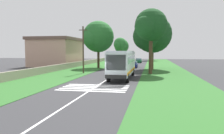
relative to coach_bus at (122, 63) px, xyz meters
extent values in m
plane|color=#333335|center=(-6.52, 1.80, -2.15)|extent=(160.00, 160.00, 0.00)
cube|color=#2D6628|center=(8.48, 10.00, -2.13)|extent=(120.00, 8.00, 0.04)
cube|color=#2D6628|center=(8.48, -6.40, -2.13)|extent=(120.00, 8.00, 0.04)
cube|color=silver|center=(8.48, 1.80, -2.14)|extent=(110.00, 0.16, 0.01)
cube|color=silver|center=(-0.03, 0.00, -0.05)|extent=(11.00, 2.50, 2.90)
cube|color=slate|center=(0.27, 0.00, 0.48)|extent=(9.68, 2.54, 0.85)
cube|color=slate|center=(-5.49, 0.00, 0.30)|extent=(0.08, 2.20, 1.74)
cube|color=orange|center=(-0.03, 0.00, -1.05)|extent=(10.78, 2.53, 0.36)
cube|color=silver|center=(-0.03, 0.00, 1.49)|extent=(10.56, 2.30, 0.18)
cube|color=black|center=(-5.61, 0.00, -1.28)|extent=(0.16, 2.40, 0.40)
sphere|color=#F2EDCC|center=(-5.55, 0.80, -1.15)|extent=(0.24, 0.24, 0.24)
sphere|color=#F2EDCC|center=(-5.55, -0.81, -1.15)|extent=(0.24, 0.24, 0.24)
cylinder|color=black|center=(-3.93, 1.15, -1.60)|extent=(1.10, 0.32, 1.10)
cylinder|color=black|center=(3.47, 1.15, -1.60)|extent=(1.10, 0.32, 1.10)
cylinder|color=black|center=(-3.93, -1.15, -1.60)|extent=(1.10, 0.32, 1.10)
cylinder|color=black|center=(3.47, -1.15, -1.60)|extent=(1.10, 0.32, 1.10)
cube|color=silver|center=(-9.85, 1.80, -2.14)|extent=(0.45, 6.80, 0.01)
cube|color=silver|center=(-8.95, 1.80, -2.14)|extent=(0.45, 6.80, 0.01)
cube|color=silver|center=(-8.05, 1.80, -2.14)|extent=(0.45, 6.80, 0.01)
cube|color=silver|center=(-7.15, 1.80, -2.14)|extent=(0.45, 6.80, 0.01)
cube|color=silver|center=(-6.25, 1.80, -2.14)|extent=(0.45, 6.80, 0.01)
cube|color=navy|center=(19.16, 0.10, -1.62)|extent=(4.30, 1.75, 0.70)
cube|color=slate|center=(19.06, 0.10, -0.99)|extent=(2.00, 1.61, 0.55)
cylinder|color=black|center=(17.81, 0.88, -1.83)|extent=(0.64, 0.22, 0.64)
cylinder|color=black|center=(20.51, 0.88, -1.83)|extent=(0.64, 0.22, 0.64)
cylinder|color=black|center=(17.81, -0.68, -1.83)|extent=(0.64, 0.22, 0.64)
cylinder|color=black|center=(20.51, -0.68, -1.83)|extent=(0.64, 0.22, 0.64)
cube|color=#B21E1E|center=(24.54, 3.36, -1.62)|extent=(4.30, 1.75, 0.70)
cube|color=slate|center=(24.44, 3.36, -0.99)|extent=(2.00, 1.61, 0.55)
cylinder|color=black|center=(23.19, 4.14, -1.83)|extent=(0.64, 0.22, 0.64)
cylinder|color=black|center=(25.89, 4.14, -1.83)|extent=(0.64, 0.22, 0.64)
cylinder|color=black|center=(23.19, 2.58, -1.83)|extent=(0.64, 0.22, 0.64)
cylinder|color=black|center=(25.89, 2.58, -1.83)|extent=(0.64, 0.22, 0.64)
cube|color=#B7A893|center=(30.59, 3.77, -1.62)|extent=(4.30, 1.75, 0.70)
cube|color=slate|center=(30.49, 3.77, -0.99)|extent=(2.00, 1.61, 0.55)
cylinder|color=black|center=(29.24, 4.55, -1.83)|extent=(0.64, 0.22, 0.64)
cylinder|color=black|center=(31.94, 4.55, -1.83)|extent=(0.64, 0.22, 0.64)
cylinder|color=black|center=(29.24, 2.99, -1.83)|extent=(0.64, 0.22, 0.64)
cylinder|color=black|center=(31.94, 2.99, -1.83)|extent=(0.64, 0.22, 0.64)
cube|color=#145933|center=(39.07, 0.07, -1.62)|extent=(4.30, 1.75, 0.70)
cube|color=slate|center=(38.97, 0.07, -0.99)|extent=(2.00, 1.61, 0.55)
cylinder|color=black|center=(37.72, 0.85, -1.83)|extent=(0.64, 0.22, 0.64)
cylinder|color=black|center=(40.42, 0.85, -1.83)|extent=(0.64, 0.22, 0.64)
cylinder|color=black|center=(37.72, -0.71, -1.83)|extent=(0.64, 0.22, 0.64)
cylinder|color=black|center=(40.42, -0.71, -1.83)|extent=(0.64, 0.22, 0.64)
cube|color=#BFB299|center=(50.14, 3.61, -0.67)|extent=(6.00, 2.10, 2.10)
cube|color=slate|center=(50.34, 3.61, -0.29)|extent=(5.04, 2.13, 0.70)
cube|color=slate|center=(47.17, 3.61, -0.46)|extent=(0.06, 1.76, 1.18)
cylinder|color=black|center=(48.24, 4.56, -1.77)|extent=(0.76, 0.24, 0.76)
cylinder|color=black|center=(52.04, 4.56, -1.77)|extent=(0.76, 0.24, 0.76)
cylinder|color=black|center=(48.24, 2.66, -1.77)|extent=(0.76, 0.24, 0.76)
cylinder|color=black|center=(52.04, 2.66, -1.77)|extent=(0.76, 0.24, 0.76)
cylinder|color=#3D2D1E|center=(56.77, 8.03, -0.09)|extent=(0.40, 0.40, 4.04)
sphere|color=#286B2D|center=(56.77, 8.03, 3.52)|extent=(5.76, 5.76, 5.76)
sphere|color=#286B2D|center=(58.50, 8.03, 3.09)|extent=(3.56, 3.56, 3.56)
sphere|color=#286B2D|center=(55.33, 8.89, 3.09)|extent=(3.27, 3.27, 3.27)
cylinder|color=#3D2D1E|center=(16.88, 7.59, 0.35)|extent=(0.52, 0.52, 4.91)
sphere|color=#286B2D|center=(16.88, 7.59, 4.68)|extent=(6.80, 6.80, 6.80)
sphere|color=#286B2D|center=(18.92, 7.59, 4.17)|extent=(4.37, 4.37, 4.37)
sphere|color=#286B2D|center=(15.18, 8.61, 4.17)|extent=(3.86, 3.86, 3.86)
cylinder|color=#4C3826|center=(47.07, 7.20, 0.33)|extent=(0.49, 0.49, 4.87)
sphere|color=#286B2D|center=(47.07, 7.20, 4.03)|extent=(4.58, 4.58, 4.58)
sphere|color=#286B2D|center=(48.45, 7.20, 3.68)|extent=(2.66, 2.66, 2.66)
sphere|color=#286B2D|center=(45.93, 7.89, 3.68)|extent=(2.79, 2.79, 2.79)
cylinder|color=brown|center=(14.89, -4.04, 0.38)|extent=(0.45, 0.45, 4.98)
sphere|color=#19471E|center=(14.89, -4.04, 4.94)|extent=(7.51, 7.51, 7.51)
sphere|color=#19471E|center=(17.15, -4.04, 4.38)|extent=(5.16, 5.16, 5.16)
sphere|color=#19471E|center=(13.01, -2.91, 4.38)|extent=(5.33, 5.33, 5.33)
cylinder|color=#4C3826|center=(6.26, -3.72, 1.08)|extent=(0.59, 0.59, 6.38)
sphere|color=#19471E|center=(6.26, -3.72, 5.70)|extent=(5.18, 5.18, 5.18)
sphere|color=#19471E|center=(7.81, -3.72, 5.31)|extent=(3.43, 3.43, 3.43)
sphere|color=#19471E|center=(4.97, -2.94, 5.31)|extent=(3.51, 3.51, 3.51)
cylinder|color=#4C3826|center=(56.87, -3.79, 1.06)|extent=(0.55, 0.55, 6.33)
sphere|color=#1E5623|center=(56.87, -3.79, 5.98)|extent=(6.38, 6.38, 6.38)
sphere|color=#1E5623|center=(58.78, -3.79, 5.50)|extent=(4.57, 4.57, 4.57)
sphere|color=#1E5623|center=(55.28, -2.83, 5.50)|extent=(4.67, 4.67, 4.67)
cylinder|color=#473828|center=(5.33, 7.28, 1.75)|extent=(0.24, 0.24, 7.72)
cube|color=#3D3326|center=(5.33, 7.28, 5.01)|extent=(0.12, 1.40, 0.12)
cube|color=#9E937F|center=(13.48, 13.40, -1.53)|extent=(70.00, 0.40, 1.15)
cube|color=tan|center=(21.46, 19.42, 1.00)|extent=(12.19, 9.71, 6.29)
cube|color=brown|center=(21.46, 19.42, 4.48)|extent=(12.79, 10.31, 0.69)
camera|label=1|loc=(-28.90, -3.88, 1.58)|focal=34.51mm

